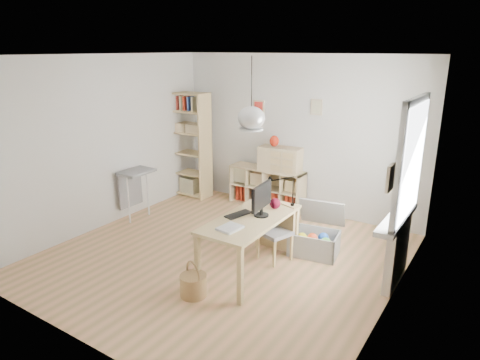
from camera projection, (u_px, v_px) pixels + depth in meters
The scene contains 20 objects.
ground at pixel (222, 256), 5.98m from camera, with size 4.50×4.50×0.00m, color tan.
room_shell at pixel (251, 118), 4.98m from camera, with size 4.50×4.50×4.50m.
window_unit at pixel (411, 162), 4.84m from camera, with size 0.07×1.16×1.46m.
radiator at pixel (397, 253), 5.20m from camera, with size 0.10×0.80×0.80m, color white.
windowsill at pixel (397, 219), 5.10m from camera, with size 0.22×1.20×0.06m, color silver.
desk at pixel (250, 224), 5.38m from camera, with size 0.70×1.50×0.75m.
cube_shelf at pixel (267, 190), 7.80m from camera, with size 1.40×0.38×0.72m.
tall_bookshelf at pixel (189, 141), 8.16m from camera, with size 0.80×0.38×2.00m.
side_table at pixel (134, 180), 7.12m from camera, with size 0.40×0.55×0.85m.
chair at pixel (278, 229), 5.79m from camera, with size 0.47×0.47×0.77m.
wicker_basket at pixel (193, 284), 4.98m from camera, with size 0.32×0.32×0.44m.
storage_chest at pixel (316, 238), 6.02m from camera, with size 0.76×0.84×0.70m.
monitor at pixel (262, 198), 5.34m from camera, with size 0.19×0.48×0.42m.
keyboard at pixel (238, 214), 5.43m from camera, with size 0.14×0.37×0.02m, color black.
task_lamp at pixel (280, 186), 5.73m from camera, with size 0.36×0.13×0.38m.
yarn_ball at pixel (275, 203), 5.63m from camera, with size 0.14×0.14×0.14m, color #550B1B.
paper_tray at pixel (230, 228), 5.01m from camera, with size 0.22×0.28×0.03m, color silver.
drawer_chest at pixel (280, 159), 7.44m from camera, with size 0.73×0.33×0.42m, color #D0BC89.
red_vase at pixel (274, 141), 7.41m from camera, with size 0.16×0.16×0.19m, color #9A1B0C.
potted_plant at pixel (404, 196), 5.34m from camera, with size 0.28×0.24×0.31m, color #235D24.
Camera 1 is at (3.15, -4.39, 2.78)m, focal length 32.00 mm.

